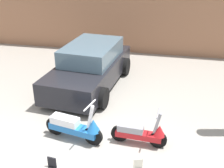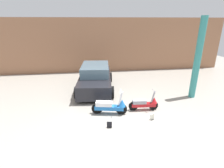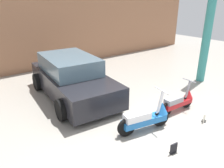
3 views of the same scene
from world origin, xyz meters
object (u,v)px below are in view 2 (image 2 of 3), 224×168
car_rear_left (95,78)px  placard_near_left_scooter (109,125)px  scooter_front_right (145,103)px  placard_near_right_scooter (152,117)px  scooter_front_left (111,106)px  support_column_side (198,59)px

car_rear_left → placard_near_left_scooter: bearing=9.7°
placard_near_left_scooter → scooter_front_right: bearing=34.1°
car_rear_left → placard_near_left_scooter: (0.33, -4.19, -0.57)m
scooter_front_right → placard_near_left_scooter: size_ratio=5.24×
placard_near_left_scooter → placard_near_right_scooter: bearing=10.7°
car_rear_left → scooter_front_left: bearing=14.7°
scooter_front_left → scooter_front_right: size_ratio=1.14×
car_rear_left → support_column_side: (5.10, -1.86, 1.37)m
scooter_front_left → placard_near_right_scooter: 1.80m
placard_near_left_scooter → placard_near_right_scooter: 1.85m
car_rear_left → support_column_side: 5.60m
support_column_side → scooter_front_right: bearing=-159.5°
scooter_front_right → placard_near_right_scooter: size_ratio=5.24×
scooter_front_left → support_column_side: 5.04m
scooter_front_right → car_rear_left: bearing=128.5°
placard_near_right_scooter → support_column_side: 4.05m
scooter_front_left → placard_near_right_scooter: size_ratio=5.96×
scooter_front_right → car_rear_left: 3.67m
scooter_front_left → car_rear_left: size_ratio=0.35×
scooter_front_right → scooter_front_left: bearing=-171.3°
support_column_side → scooter_front_left: bearing=-164.5°
placard_near_right_scooter → placard_near_left_scooter: bearing=-169.3°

